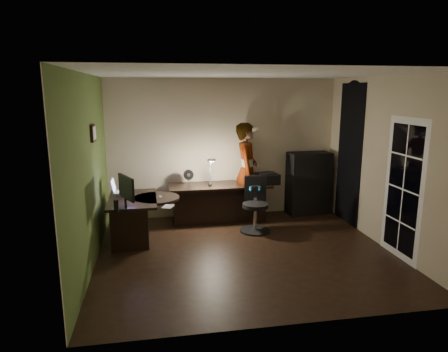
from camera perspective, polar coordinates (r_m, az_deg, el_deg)
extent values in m
cube|color=black|center=(6.33, 3.03, -10.87)|extent=(4.50, 4.00, 0.01)
cube|color=silver|center=(5.83, 3.34, 14.45)|extent=(4.50, 4.00, 0.01)
cube|color=#BAAB8C|center=(7.87, -0.12, 3.97)|extent=(4.50, 0.01, 2.70)
cube|color=#BAAB8C|center=(4.06, 9.58, -4.00)|extent=(4.50, 0.01, 2.70)
cube|color=#BAAB8C|center=(5.86, -18.85, 0.48)|extent=(0.01, 4.00, 2.70)
cube|color=#BAAB8C|center=(6.80, 22.02, 1.79)|extent=(0.01, 4.00, 2.70)
cube|color=#486329|center=(5.86, -18.70, 0.49)|extent=(0.00, 4.00, 2.70)
cube|color=black|center=(7.79, 17.48, 2.95)|extent=(0.01, 0.90, 2.60)
cube|color=white|center=(6.40, 24.23, -1.75)|extent=(0.02, 0.92, 2.10)
cube|color=black|center=(6.22, -18.22, 5.83)|extent=(0.04, 0.30, 0.25)
cube|color=black|center=(6.87, -12.80, -6.03)|extent=(0.80, 1.27, 0.72)
cube|color=black|center=(7.65, -0.62, -3.87)|extent=(1.94, 0.71, 0.72)
cube|color=black|center=(8.26, 11.95, -1.00)|extent=(0.87, 0.48, 1.26)
cube|color=silver|center=(6.92, -14.16, -2.56)|extent=(0.24, 0.21, 0.09)
cube|color=silver|center=(6.88, -14.23, -1.30)|extent=(0.34, 0.32, 0.23)
cube|color=black|center=(6.21, -13.91, -2.89)|extent=(0.33, 0.55, 0.37)
ellipsoid|color=silver|center=(6.77, -9.10, -2.93)|extent=(0.06, 0.09, 0.03)
cube|color=black|center=(6.95, -8.83, -2.62)|extent=(0.08, 0.13, 0.01)
cube|color=black|center=(6.55, -11.24, -3.60)|extent=(0.06, 0.13, 0.01)
cylinder|color=black|center=(6.08, -15.15, -4.15)|extent=(0.09, 0.09, 0.19)
cube|color=silver|center=(6.22, -8.00, -4.34)|extent=(0.21, 0.25, 0.01)
cube|color=black|center=(7.57, -5.09, -0.19)|extent=(0.20, 0.11, 0.30)
cube|color=#155582|center=(7.17, 4.44, -1.71)|extent=(0.21, 0.11, 0.10)
cube|color=black|center=(7.68, 5.87, -0.34)|extent=(0.54, 0.45, 0.22)
cube|color=black|center=(7.36, -2.01, 0.64)|extent=(0.16, 0.28, 0.59)
cube|color=black|center=(7.08, 4.51, -4.19)|extent=(0.65, 0.65, 0.97)
imported|color=#D8A88C|center=(7.74, 3.26, 0.70)|extent=(0.60, 0.76, 1.87)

